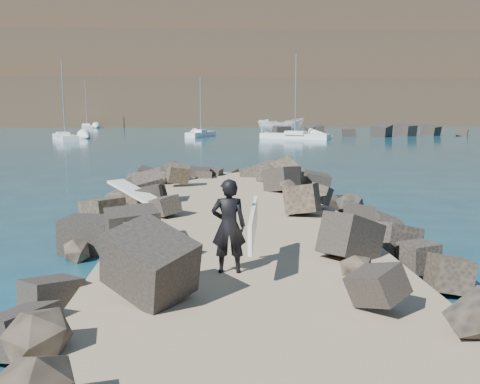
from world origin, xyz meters
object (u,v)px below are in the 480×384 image
(boat_imported, at_px, (281,127))
(sailboat_b, at_px, (201,134))
(surfer_with_board, at_px, (232,226))
(surfboard_resting, at_px, (137,197))

(boat_imported, bearing_deg, sailboat_b, 110.18)
(sailboat_b, bearing_deg, surfer_with_board, -88.52)
(surfer_with_board, relative_size, sailboat_b, 0.28)
(boat_imported, relative_size, surfer_with_board, 2.83)
(surfboard_resting, distance_m, boat_imported, 57.18)
(boat_imported, xyz_separation_m, surfer_with_board, (-9.14, -62.10, 0.30))
(boat_imported, bearing_deg, surfer_with_board, -179.13)
(boat_imported, distance_m, surfer_with_board, 62.77)
(surfer_with_board, bearing_deg, boat_imported, 81.63)
(boat_imported, relative_size, sailboat_b, 0.79)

